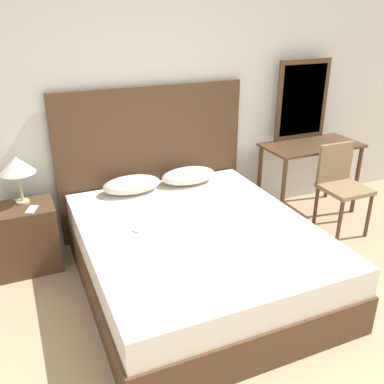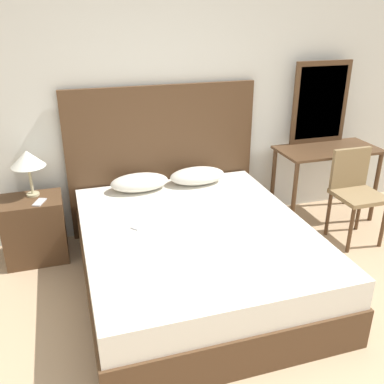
# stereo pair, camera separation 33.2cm
# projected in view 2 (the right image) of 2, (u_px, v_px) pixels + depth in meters

# --- Properties ---
(wall_back) EXTENTS (10.00, 0.06, 2.70)m
(wall_back) POSITION_uv_depth(u_px,v_px,m) (156.00, 94.00, 3.99)
(wall_back) COLOR silver
(wall_back) RESTS_ON ground_plane
(bed) EXTENTS (1.75, 2.08, 0.53)m
(bed) POSITION_uv_depth(u_px,v_px,m) (196.00, 256.00, 3.44)
(bed) COLOR #4C331E
(bed) RESTS_ON ground_plane
(headboard) EXTENTS (1.84, 0.05, 1.44)m
(headboard) POSITION_uv_depth(u_px,v_px,m) (163.00, 160.00, 4.18)
(headboard) COLOR #4C331E
(headboard) RESTS_ON ground_plane
(pillow_left) EXTENTS (0.54, 0.30, 0.15)m
(pillow_left) POSITION_uv_depth(u_px,v_px,m) (140.00, 182.00, 3.96)
(pillow_left) COLOR silver
(pillow_left) RESTS_ON bed
(pillow_right) EXTENTS (0.54, 0.30, 0.15)m
(pillow_right) POSITION_uv_depth(u_px,v_px,m) (197.00, 176.00, 4.11)
(pillow_right) COLOR silver
(pillow_right) RESTS_ON bed
(phone_on_bed) EXTENTS (0.16, 0.15, 0.01)m
(phone_on_bed) POSITION_uv_depth(u_px,v_px,m) (140.00, 225.00, 3.34)
(phone_on_bed) COLOR #B7B7BC
(phone_on_bed) RESTS_ON bed
(nightstand) EXTENTS (0.52, 0.40, 0.58)m
(nightstand) POSITION_uv_depth(u_px,v_px,m) (35.00, 229.00, 3.79)
(nightstand) COLOR #4C331E
(nightstand) RESTS_ON ground_plane
(table_lamp) EXTENTS (0.29, 0.29, 0.41)m
(table_lamp) POSITION_uv_depth(u_px,v_px,m) (27.00, 160.00, 3.61)
(table_lamp) COLOR tan
(table_lamp) RESTS_ON nightstand
(phone_on_nightstand) EXTENTS (0.12, 0.17, 0.01)m
(phone_on_nightstand) POSITION_uv_depth(u_px,v_px,m) (39.00, 202.00, 3.60)
(phone_on_nightstand) COLOR #B7B7BC
(phone_on_nightstand) RESTS_ON nightstand
(vanity_desk) EXTENTS (1.03, 0.52, 0.78)m
(vanity_desk) POSITION_uv_depth(u_px,v_px,m) (327.00, 161.00, 4.38)
(vanity_desk) COLOR #4C331E
(vanity_desk) RESTS_ON ground_plane
(vanity_mirror) EXTENTS (0.62, 0.03, 0.83)m
(vanity_mirror) POSITION_uv_depth(u_px,v_px,m) (320.00, 103.00, 4.37)
(vanity_mirror) COLOR #4C331E
(vanity_mirror) RESTS_ON vanity_desk
(chair) EXTENTS (0.42, 0.41, 0.88)m
(chair) POSITION_uv_depth(u_px,v_px,m) (355.00, 188.00, 4.05)
(chair) COLOR olive
(chair) RESTS_ON ground_plane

